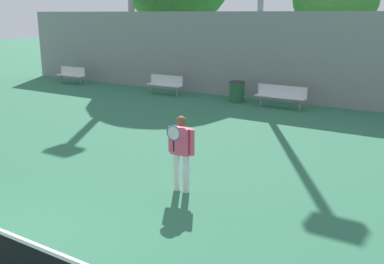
{
  "coord_description": "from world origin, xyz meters",
  "views": [
    {
      "loc": [
        5.8,
        -2.9,
        3.52
      ],
      "look_at": [
        0.51,
        5.4,
        0.91
      ],
      "focal_mm": 42.0,
      "sensor_mm": 36.0,
      "label": 1
    }
  ],
  "objects_px": {
    "tennis_player": "(181,149)",
    "trash_bin": "(237,92)",
    "bench_adjacent_court": "(165,83)",
    "bench_courtside_far": "(72,73)",
    "bench_courtside_near": "(281,94)"
  },
  "relations": [
    {
      "from": "tennis_player",
      "to": "bench_adjacent_court",
      "type": "relative_size",
      "value": 0.92
    },
    {
      "from": "bench_courtside_far",
      "to": "bench_adjacent_court",
      "type": "height_order",
      "value": "same"
    },
    {
      "from": "tennis_player",
      "to": "trash_bin",
      "type": "bearing_deg",
      "value": 108.46
    },
    {
      "from": "bench_courtside_near",
      "to": "bench_adjacent_court",
      "type": "distance_m",
      "value": 5.42
    },
    {
      "from": "bench_courtside_far",
      "to": "bench_courtside_near",
      "type": "bearing_deg",
      "value": 0.0
    },
    {
      "from": "tennis_player",
      "to": "bench_courtside_near",
      "type": "xyz_separation_m",
      "value": [
        -1.42,
        8.95,
        -0.36
      ]
    },
    {
      "from": "bench_courtside_near",
      "to": "bench_courtside_far",
      "type": "xyz_separation_m",
      "value": [
        -11.33,
        -0.0,
        -0.0
      ]
    },
    {
      "from": "bench_courtside_near",
      "to": "trash_bin",
      "type": "relative_size",
      "value": 2.33
    },
    {
      "from": "bench_adjacent_court",
      "to": "tennis_player",
      "type": "bearing_deg",
      "value": -52.6
    },
    {
      "from": "tennis_player",
      "to": "bench_adjacent_court",
      "type": "xyz_separation_m",
      "value": [
        -6.84,
        8.95,
        -0.37
      ]
    },
    {
      "from": "bench_courtside_far",
      "to": "bench_adjacent_court",
      "type": "distance_m",
      "value": 5.91
    },
    {
      "from": "bench_courtside_near",
      "to": "bench_courtside_far",
      "type": "bearing_deg",
      "value": -180.0
    },
    {
      "from": "tennis_player",
      "to": "bench_courtside_near",
      "type": "height_order",
      "value": "tennis_player"
    },
    {
      "from": "tennis_player",
      "to": "trash_bin",
      "type": "height_order",
      "value": "tennis_player"
    },
    {
      "from": "tennis_player",
      "to": "bench_courtside_near",
      "type": "bearing_deg",
      "value": 97.15
    }
  ]
}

